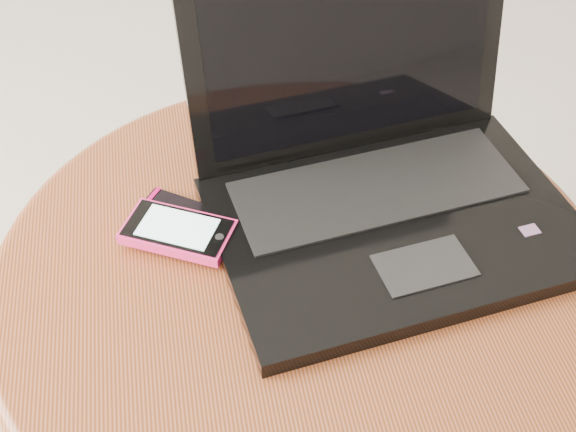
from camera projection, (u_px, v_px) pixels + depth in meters
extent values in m
cylinder|color=#572710|center=(299.00, 395.00, 1.02)|extent=(0.11, 0.11, 0.48)
cylinder|color=#5F2A0F|center=(301.00, 269.00, 0.84)|extent=(0.66, 0.66, 0.03)
torus|color=#5F2A0F|center=(301.00, 269.00, 0.84)|extent=(0.69, 0.69, 0.03)
cube|color=black|center=(395.00, 227.00, 0.85)|extent=(0.44, 0.33, 0.02)
cube|color=black|center=(377.00, 187.00, 0.88)|extent=(0.35, 0.17, 0.00)
cube|color=black|center=(425.00, 265.00, 0.79)|extent=(0.11, 0.07, 0.00)
cube|color=red|center=(530.00, 230.00, 0.83)|extent=(0.02, 0.02, 0.00)
cube|color=black|center=(350.00, 53.00, 0.87)|extent=(0.39, 0.10, 0.24)
cube|color=black|center=(351.00, 55.00, 0.86)|extent=(0.35, 0.08, 0.20)
cube|color=black|center=(183.00, 218.00, 0.87)|extent=(0.12, 0.11, 0.01)
cube|color=#B4074D|center=(146.00, 203.00, 0.88)|extent=(0.04, 0.05, 0.00)
cube|color=#F52675|center=(178.00, 232.00, 0.84)|extent=(0.14, 0.11, 0.01)
cube|color=black|center=(177.00, 228.00, 0.83)|extent=(0.13, 0.11, 0.00)
cube|color=silver|center=(177.00, 227.00, 0.83)|extent=(0.10, 0.08, 0.00)
cylinder|color=black|center=(219.00, 237.00, 0.82)|extent=(0.01, 0.01, 0.00)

